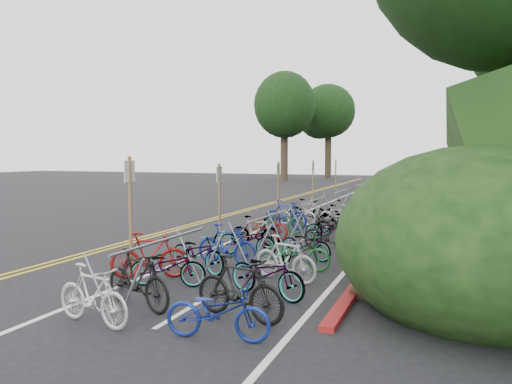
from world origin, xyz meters
TOP-DOWN VIEW (x-y plane):
  - ground at (0.00, 0.00)m, footprint 120.00×120.00m
  - road_markings at (0.63, 10.10)m, footprint 7.47×80.00m
  - red_curb at (5.70, 12.00)m, footprint 0.25×28.00m
  - bike_rack_front at (2.51, -1.54)m, footprint 1.16×3.16m
  - bike_racks_rest at (3.00, 13.00)m, footprint 1.14×23.00m
  - signpost_near at (0.52, 0.28)m, footprint 0.08×0.40m
  - signposts_rest at (0.60, 14.00)m, footprint 0.08×18.40m
  - bike_front at (1.21, 0.00)m, footprint 1.25×1.78m
  - bike_valet at (3.05, 3.72)m, footprint 3.44×15.03m

SIDE VIEW (x-z plane):
  - ground at x=0.00m, z-range 0.00..0.00m
  - road_markings at x=0.63m, z-range 0.00..0.01m
  - red_curb at x=5.70m, z-range 0.00..0.10m
  - bike_valet at x=3.05m, z-range -0.07..1.02m
  - bike_front at x=1.21m, z-range 0.00..1.05m
  - bike_racks_rest at x=3.00m, z-range 0.27..1.44m
  - bike_rack_front at x=2.51m, z-range 0.28..1.49m
  - signposts_rest at x=0.60m, z-range 0.18..2.68m
  - signpost_near at x=0.52m, z-range 0.19..2.93m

